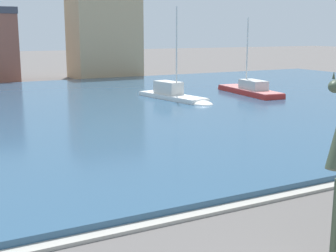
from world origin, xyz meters
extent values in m
cube|color=#2D5170|center=(0.00, 28.18, 0.17)|extent=(89.90, 42.92, 0.35)
cube|color=#ADA89E|center=(0.00, 6.48, 0.06)|extent=(89.90, 0.50, 0.12)
cylinder|color=#3D4C38|center=(0.98, 1.91, 1.20)|extent=(0.17, 0.17, 2.40)
ellipsoid|color=#3D4C38|center=(0.04, 1.35, 4.86)|extent=(0.64, 0.47, 0.31)
cone|color=#3D4C38|center=(0.01, 1.42, 5.10)|extent=(0.07, 0.07, 0.17)
cube|color=red|center=(18.97, 28.55, 0.40)|extent=(3.00, 8.59, 0.79)
ellipsoid|color=red|center=(19.41, 32.52, 0.40)|extent=(2.19, 3.13, 0.75)
cube|color=#C7716E|center=(18.97, 28.55, 0.82)|extent=(2.94, 8.42, 0.06)
cube|color=silver|center=(18.90, 27.92, 1.28)|extent=(1.78, 3.09, 0.85)
cylinder|color=silver|center=(19.04, 29.18, 4.07)|extent=(0.12, 0.12, 6.56)
cylinder|color=silver|center=(18.88, 27.71, 1.69)|extent=(0.40, 2.94, 0.08)
cube|color=white|center=(11.03, 29.08, 0.33)|extent=(3.17, 7.71, 0.66)
ellipsoid|color=white|center=(11.64, 25.58, 0.33)|extent=(2.16, 2.88, 0.63)
cube|color=silver|center=(11.03, 29.08, 0.69)|extent=(3.11, 7.55, 0.06)
cube|color=silver|center=(10.94, 29.63, 1.27)|extent=(1.78, 2.81, 1.10)
cylinder|color=silver|center=(11.13, 28.53, 4.39)|extent=(0.12, 0.12, 7.46)
cylinder|color=silver|center=(10.91, 29.82, 1.56)|extent=(0.52, 2.60, 0.08)
cube|color=tan|center=(14.01, 53.57, 5.27)|extent=(8.70, 6.35, 10.54)
camera|label=1|loc=(-8.08, -5.93, 6.03)|focal=49.57mm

